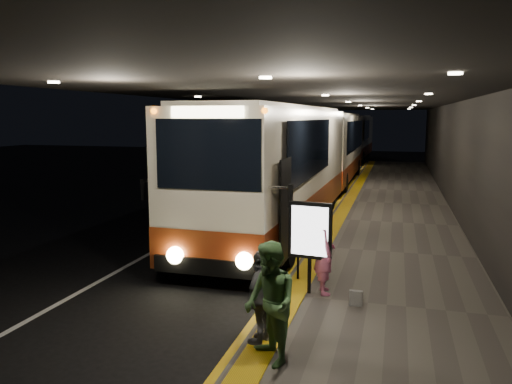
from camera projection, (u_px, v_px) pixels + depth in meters
The scene contains 18 objects.
ground at pixel (217, 253), 14.18m from camera, with size 90.00×90.00×0.00m, color black.
lane_line_white at pixel (218, 216), 19.42m from camera, with size 0.12×50.00×0.01m, color silver.
kerb_stripe_yellow at pixel (324, 222), 18.30m from camera, with size 0.18×50.00×0.01m, color gold.
sidewalk at pixel (392, 224), 17.65m from camera, with size 4.50×50.00×0.15m, color #514C44.
tactile_strip at pixel (338, 219), 18.15m from camera, with size 0.50×50.00×0.01m, color gold.
terminal_wall at pixel (465, 142), 16.60m from camera, with size 0.10×50.00×6.00m, color black.
support_columns at pixel (216, 162), 18.06m from camera, with size 0.80×24.80×4.40m.
canopy at pixel (331, 95), 17.58m from camera, with size 9.00×50.00×0.40m, color black.
coach_main at pixel (278, 173), 16.76m from camera, with size 2.91×13.10×4.06m.
coach_second at pixel (332, 151), 29.17m from camera, with size 2.63×12.44×3.91m.
coach_third at pixel (353, 139), 44.78m from camera, with size 2.81×12.31×3.86m.
passenger_boarding at pixel (325, 252), 10.42m from camera, with size 0.65×0.42×1.77m, color #DA6594.
passenger_waiting_green at pixel (270, 303), 7.44m from camera, with size 0.90×0.56×1.86m, color #4B7B44.
passenger_waiting_grey at pixel (262, 297), 8.10m from camera, with size 0.92×0.47×1.57m, color #4C4C51.
bag_polka at pixel (356, 298), 9.80m from camera, with size 0.25×0.11×0.31m, color black.
bag_plain at pixel (267, 325), 8.54m from camera, with size 0.26×0.15×0.32m, color beige.
info_sign at pixel (310, 232), 10.33m from camera, with size 0.92×0.22×1.94m.
stanchion_post at pixel (298, 255), 11.34m from camera, with size 0.05×0.05×1.15m, color black.
Camera 1 is at (4.83, -12.94, 3.83)m, focal length 35.00 mm.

